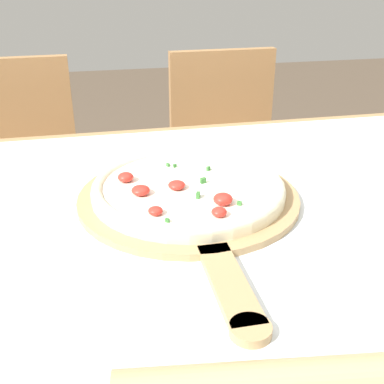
{
  "coord_description": "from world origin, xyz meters",
  "views": [
    {
      "loc": [
        -0.14,
        -0.69,
        1.16
      ],
      "look_at": [
        0.01,
        0.03,
        0.8
      ],
      "focal_mm": 45.0,
      "sensor_mm": 36.0,
      "label": 1
    }
  ],
  "objects_px": {
    "pizza": "(188,187)",
    "pizza_peel": "(191,201)",
    "chair_left": "(22,176)",
    "chair_right": "(227,159)"
  },
  "relations": [
    {
      "from": "pizza_peel",
      "to": "pizza",
      "type": "distance_m",
      "value": 0.03
    },
    {
      "from": "pizza",
      "to": "chair_right",
      "type": "relative_size",
      "value": 0.39
    },
    {
      "from": "chair_left",
      "to": "pizza_peel",
      "type": "bearing_deg",
      "value": -65.8
    },
    {
      "from": "chair_left",
      "to": "chair_right",
      "type": "relative_size",
      "value": 1.0
    },
    {
      "from": "chair_left",
      "to": "chair_right",
      "type": "distance_m",
      "value": 0.71
    },
    {
      "from": "pizza_peel",
      "to": "chair_left",
      "type": "height_order",
      "value": "chair_left"
    },
    {
      "from": "pizza",
      "to": "chair_left",
      "type": "relative_size",
      "value": 0.39
    },
    {
      "from": "pizza_peel",
      "to": "pizza",
      "type": "relative_size",
      "value": 1.68
    },
    {
      "from": "pizza",
      "to": "pizza_peel",
      "type": "bearing_deg",
      "value": -88.13
    },
    {
      "from": "chair_left",
      "to": "chair_right",
      "type": "xyz_separation_m",
      "value": [
        0.71,
        0.0,
        0.0
      ]
    }
  ]
}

